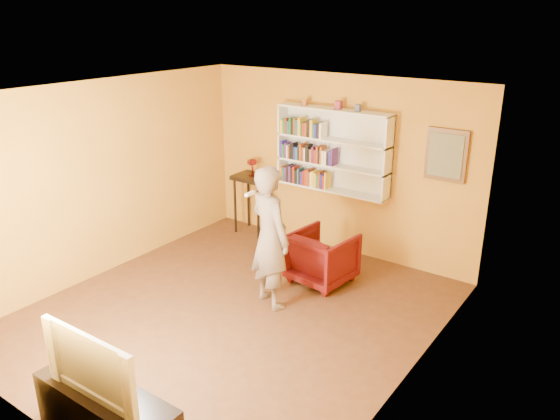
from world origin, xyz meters
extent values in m
cube|color=#492B17|center=(0.00, 0.00, -0.06)|extent=(5.30, 5.80, 0.12)
cube|color=#C08223|center=(0.00, 2.52, 1.35)|extent=(5.30, 0.04, 2.70)
cube|color=#C08223|center=(0.00, -2.52, 1.35)|extent=(5.30, 0.04, 2.70)
cube|color=#C08223|center=(-2.27, 0.00, 1.35)|extent=(0.04, 5.80, 2.70)
cube|color=#C08223|center=(2.27, 0.00, 1.35)|extent=(0.04, 5.80, 2.70)
cube|color=white|center=(0.00, 0.00, 2.73)|extent=(5.30, 5.80, 0.06)
cube|color=white|center=(0.00, 2.48, 1.60)|extent=(1.80, 0.03, 1.20)
cube|color=white|center=(-0.89, 2.35, 1.60)|extent=(0.03, 0.28, 1.20)
cube|color=white|center=(0.89, 2.35, 1.60)|extent=(0.03, 0.28, 1.20)
cube|color=white|center=(0.00, 2.35, 1.00)|extent=(1.80, 0.28, 0.03)
cube|color=white|center=(0.00, 2.35, 1.38)|extent=(1.80, 0.28, 0.03)
cube|color=white|center=(0.00, 2.35, 1.76)|extent=(1.80, 0.28, 0.03)
cube|color=white|center=(0.00, 2.35, 2.20)|extent=(1.80, 0.28, 0.03)
cube|color=#B55E24|center=(-0.85, 2.31, 1.13)|extent=(0.03, 0.17, 0.23)
cube|color=#1A7739|center=(-0.81, 2.31, 1.12)|extent=(0.03, 0.18, 0.21)
cube|color=#492267|center=(-0.77, 2.30, 1.13)|extent=(0.04, 0.16, 0.23)
cube|color=black|center=(-0.73, 2.30, 1.15)|extent=(0.03, 0.16, 0.27)
cube|color=#492267|center=(-0.69, 2.30, 1.14)|extent=(0.04, 0.15, 0.26)
cube|color=black|center=(-0.65, 2.31, 1.13)|extent=(0.03, 0.18, 0.24)
cube|color=maroon|center=(-0.61, 2.30, 1.14)|extent=(0.03, 0.16, 0.26)
cube|color=black|center=(-0.57, 2.31, 1.12)|extent=(0.04, 0.19, 0.21)
cube|color=#205D78|center=(-0.53, 2.30, 1.14)|extent=(0.02, 0.16, 0.24)
cube|color=black|center=(-0.50, 2.29, 1.12)|extent=(0.03, 0.15, 0.21)
cube|color=#272095|center=(-0.47, 2.29, 1.12)|extent=(0.03, 0.14, 0.21)
cube|color=maroon|center=(-0.43, 2.29, 1.12)|extent=(0.02, 0.15, 0.22)
cube|color=maroon|center=(-0.40, 2.30, 1.14)|extent=(0.04, 0.17, 0.25)
cube|color=brown|center=(-0.36, 2.31, 1.14)|extent=(0.04, 0.19, 0.26)
cube|color=brown|center=(-0.32, 2.30, 1.13)|extent=(0.03, 0.17, 0.22)
cube|color=white|center=(-0.29, 2.30, 1.13)|extent=(0.02, 0.15, 0.23)
cube|color=yellow|center=(-0.26, 2.30, 1.14)|extent=(0.04, 0.16, 0.24)
cube|color=yellow|center=(-0.22, 2.31, 1.13)|extent=(0.03, 0.18, 0.22)
cube|color=#1A7739|center=(-0.18, 2.31, 1.12)|extent=(0.03, 0.18, 0.21)
cube|color=brown|center=(-0.15, 2.31, 1.14)|extent=(0.03, 0.18, 0.26)
cube|color=#272095|center=(-0.11, 2.31, 1.13)|extent=(0.03, 0.18, 0.22)
cube|color=maroon|center=(-0.07, 2.31, 1.12)|extent=(0.03, 0.19, 0.21)
cube|color=yellow|center=(-0.04, 2.30, 1.14)|extent=(0.02, 0.17, 0.26)
cube|color=#272095|center=(-0.84, 2.29, 1.52)|extent=(0.04, 0.15, 0.25)
cube|color=#1A7739|center=(-0.81, 2.31, 1.50)|extent=(0.03, 0.18, 0.21)
cube|color=#492267|center=(-0.76, 2.29, 1.51)|extent=(0.04, 0.15, 0.23)
cube|color=white|center=(-0.73, 2.30, 1.50)|extent=(0.02, 0.16, 0.21)
cube|color=brown|center=(-0.70, 2.30, 1.49)|extent=(0.03, 0.15, 0.19)
cube|color=black|center=(-0.67, 2.30, 1.51)|extent=(0.03, 0.15, 0.23)
cube|color=black|center=(-0.63, 2.29, 1.52)|extent=(0.03, 0.14, 0.25)
cube|color=#272095|center=(-0.60, 2.30, 1.49)|extent=(0.03, 0.16, 0.20)
cube|color=#205D78|center=(-0.56, 2.30, 1.49)|extent=(0.04, 0.15, 0.20)
cube|color=black|center=(-0.52, 2.29, 1.52)|extent=(0.02, 0.15, 0.25)
cube|color=brown|center=(-0.49, 2.31, 1.52)|extent=(0.04, 0.19, 0.26)
cube|color=brown|center=(-0.44, 2.29, 1.50)|extent=(0.03, 0.14, 0.21)
cube|color=white|center=(-0.41, 2.30, 1.50)|extent=(0.02, 0.17, 0.21)
cube|color=black|center=(-0.37, 2.29, 1.52)|extent=(0.04, 0.15, 0.26)
cube|color=black|center=(-0.34, 2.31, 1.50)|extent=(0.02, 0.17, 0.21)
cube|color=#B55E24|center=(-0.31, 2.30, 1.49)|extent=(0.03, 0.16, 0.20)
cube|color=#492267|center=(-0.27, 2.29, 1.51)|extent=(0.03, 0.15, 0.24)
cube|color=maroon|center=(-0.23, 2.30, 1.50)|extent=(0.04, 0.17, 0.20)
cube|color=brown|center=(-0.19, 2.31, 1.52)|extent=(0.03, 0.19, 0.26)
cube|color=black|center=(-0.16, 2.31, 1.50)|extent=(0.03, 0.19, 0.21)
cube|color=#B55E24|center=(-0.13, 2.30, 1.53)|extent=(0.03, 0.17, 0.26)
cube|color=white|center=(-0.10, 2.30, 1.50)|extent=(0.03, 0.17, 0.20)
cube|color=white|center=(-0.05, 2.30, 1.50)|extent=(0.04, 0.15, 0.21)
cube|color=black|center=(-0.01, 2.31, 1.49)|extent=(0.03, 0.18, 0.19)
cube|color=#272095|center=(0.02, 2.30, 1.50)|extent=(0.04, 0.17, 0.22)
cube|color=#492267|center=(0.06, 2.31, 1.52)|extent=(0.02, 0.18, 0.26)
cube|color=yellow|center=(-0.84, 2.30, 1.88)|extent=(0.04, 0.15, 0.20)
cube|color=#1A7739|center=(-0.79, 2.30, 1.89)|extent=(0.04, 0.16, 0.22)
cube|color=maroon|center=(-0.75, 2.29, 1.89)|extent=(0.03, 0.15, 0.23)
cube|color=#205D78|center=(-0.72, 2.30, 1.87)|extent=(0.03, 0.17, 0.20)
cube|color=#1A7739|center=(-0.68, 2.30, 1.90)|extent=(0.03, 0.17, 0.25)
cube|color=black|center=(-0.64, 2.30, 1.88)|extent=(0.04, 0.16, 0.20)
cube|color=brown|center=(-0.60, 2.29, 1.90)|extent=(0.04, 0.14, 0.25)
cube|color=#205D78|center=(-0.56, 2.30, 1.89)|extent=(0.04, 0.16, 0.23)
cube|color=yellow|center=(-0.52, 2.31, 1.91)|extent=(0.04, 0.18, 0.27)
cube|color=#1A7739|center=(-0.48, 2.30, 1.87)|extent=(0.02, 0.15, 0.20)
cube|color=maroon|center=(-0.44, 2.30, 1.87)|extent=(0.04, 0.16, 0.20)
cube|color=brown|center=(-0.40, 2.29, 1.88)|extent=(0.04, 0.15, 0.21)
cube|color=black|center=(-0.35, 2.30, 1.90)|extent=(0.04, 0.17, 0.26)
cube|color=yellow|center=(-0.30, 2.29, 1.90)|extent=(0.04, 0.14, 0.26)
cube|color=#205D78|center=(-0.26, 2.31, 1.87)|extent=(0.03, 0.19, 0.20)
cube|color=#272095|center=(-0.22, 2.30, 1.87)|extent=(0.03, 0.15, 0.20)
cube|color=black|center=(-0.19, 2.31, 1.89)|extent=(0.03, 0.17, 0.23)
cube|color=white|center=(-0.15, 2.31, 1.89)|extent=(0.04, 0.17, 0.23)
cube|color=#B36433|center=(-0.50, 2.35, 2.26)|extent=(0.07, 0.07, 0.09)
cube|color=#97324A|center=(0.07, 2.35, 2.27)|extent=(0.09, 0.09, 0.12)
cube|color=#475177|center=(0.38, 2.35, 2.26)|extent=(0.07, 0.07, 0.10)
cube|color=brown|center=(1.65, 2.46, 1.75)|extent=(0.55, 0.04, 0.70)
cube|color=gray|center=(1.65, 2.44, 1.75)|extent=(0.45, 0.02, 0.58)
cylinder|color=black|center=(-1.67, 2.07, 0.46)|extent=(0.04, 0.04, 0.93)
cylinder|color=black|center=(-1.19, 2.07, 0.46)|extent=(0.04, 0.04, 0.93)
cylinder|color=black|center=(-1.67, 2.43, 0.46)|extent=(0.04, 0.04, 0.93)
cylinder|color=black|center=(-1.19, 2.43, 0.46)|extent=(0.04, 0.04, 0.93)
cube|color=black|center=(-1.43, 2.25, 0.96)|extent=(0.61, 0.46, 0.07)
cylinder|color=maroon|center=(-1.43, 2.25, 1.00)|extent=(0.12, 0.12, 0.02)
cylinder|color=maroon|center=(-1.43, 2.25, 1.09)|extent=(0.03, 0.03, 0.15)
ellipsoid|color=maroon|center=(-1.43, 2.25, 1.22)|extent=(0.16, 0.16, 0.11)
cylinder|color=#FFE4AE|center=(-1.35, 2.25, 1.21)|extent=(0.01, 0.01, 0.12)
cylinder|color=#FFE4AE|center=(-1.37, 2.31, 1.21)|extent=(0.01, 0.01, 0.12)
cylinder|color=#FFE4AE|center=(-1.43, 2.33, 1.21)|extent=(0.01, 0.01, 0.12)
cylinder|color=#FFE4AE|center=(-1.49, 2.31, 1.21)|extent=(0.01, 0.01, 0.12)
cylinder|color=#FFE4AE|center=(-1.51, 2.25, 1.21)|extent=(0.01, 0.01, 0.12)
cylinder|color=#FFE4AE|center=(-1.49, 2.19, 1.21)|extent=(0.01, 0.01, 0.12)
cylinder|color=#FFE4AE|center=(-1.43, 2.17, 1.21)|extent=(0.01, 0.01, 0.12)
cylinder|color=#FFE4AE|center=(-1.37, 2.19, 1.21)|extent=(0.01, 0.01, 0.12)
imported|color=#400408|center=(0.45, 1.38, 0.36)|extent=(0.86, 0.88, 0.72)
imported|color=#6F5F51|center=(0.23, 0.49, 0.91)|extent=(0.78, 0.64, 1.83)
cube|color=white|center=(0.09, 0.28, 1.51)|extent=(0.04, 0.15, 0.04)
cube|color=black|center=(0.50, -2.25, 0.26)|extent=(1.44, 0.43, 0.51)
imported|color=black|center=(0.50, -2.25, 0.82)|extent=(1.07, 0.16, 0.62)
camera|label=1|loc=(3.91, -4.48, 3.54)|focal=35.00mm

